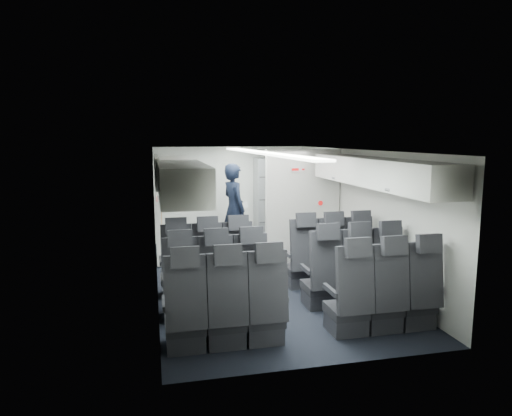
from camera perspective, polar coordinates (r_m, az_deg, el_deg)
name	(u,v)px	position (r m, az deg, el deg)	size (l,w,h in m)	color
cabin_shell	(261,213)	(7.46, 0.68, -0.65)	(3.41, 6.01, 2.16)	black
seat_row_front	(269,265)	(7.11, 1.68, -7.08)	(3.33, 0.56, 1.24)	#242427
seat_row_mid	(286,282)	(6.28, 3.77, -9.25)	(3.33, 0.56, 1.24)	#242427
seat_row_rear	(308,306)	(5.48, 6.51, -12.05)	(3.33, 0.56, 1.24)	#242427
overhead_bin_left_rear	(182,181)	(5.19, -9.23, 3.30)	(0.53, 1.80, 0.40)	white
overhead_bin_left_front_open	(172,179)	(6.94, -10.50, 3.59)	(0.64, 1.70, 0.72)	#9E9E93
overhead_bin_right_rear	(407,177)	(6.05, 18.33, 3.73)	(0.53, 1.80, 0.40)	white
overhead_bin_right_front	(349,168)	(7.60, 11.50, 4.93)	(0.53, 1.70, 0.40)	white
bulkhead_partition	(303,207)	(8.50, 5.85, 0.13)	(1.40, 0.15, 2.13)	silver
galley_unit	(274,200)	(10.33, 2.28, 0.99)	(0.85, 0.52, 1.90)	#939399
boarding_door	(158,212)	(8.82, -12.14, -0.50)	(0.12, 1.27, 1.86)	silver
flight_attendant	(234,209)	(9.21, -2.76, -0.14)	(0.67, 0.44, 1.84)	black
carry_on_bag	(175,172)	(7.16, -10.15, 4.46)	(0.44, 0.31, 0.26)	black
papers	(244,206)	(9.19, -1.55, 0.31)	(0.18, 0.02, 0.12)	white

